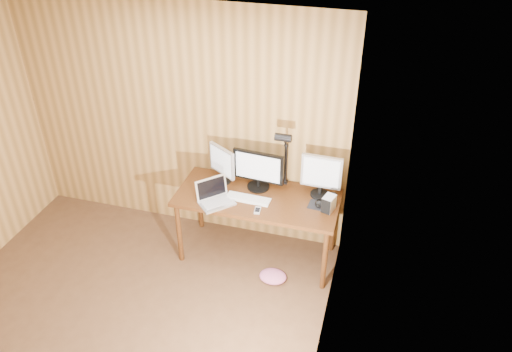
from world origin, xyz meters
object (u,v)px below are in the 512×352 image
at_px(keyboard, 248,199).
at_px(desk_lamp, 284,151).
at_px(hard_drive, 329,204).
at_px(laptop, 214,197).
at_px(mouse, 319,204).
at_px(speaker, 333,199).
at_px(desk, 259,202).
at_px(monitor_left, 222,164).
at_px(monitor_right, 321,175).
at_px(monitor_center, 258,170).
at_px(phone, 257,210).

relative_size(keyboard, desk_lamp, 0.64).
xyz_separation_m(hard_drive, desk_lamp, (-0.50, 0.26, 0.35)).
relative_size(laptop, keyboard, 0.91).
distance_m(mouse, speaker, 0.14).
height_order(desk, monitor_left, monitor_left).
xyz_separation_m(monitor_right, speaker, (0.15, -0.13, -0.17)).
distance_m(laptop, keyboard, 0.33).
relative_size(laptop, hard_drive, 2.48).
bearing_deg(monitor_center, monitor_right, 7.55).
bearing_deg(desk, keyboard, -116.20).
distance_m(hard_drive, phone, 0.67).
distance_m(monitor_center, keyboard, 0.31).
bearing_deg(desk_lamp, laptop, -149.41).
distance_m(monitor_center, hard_drive, 0.77).
bearing_deg(monitor_center, keyboard, -95.08).
height_order(monitor_right, laptop, monitor_right).
bearing_deg(hard_drive, mouse, 170.36).
bearing_deg(monitor_left, mouse, 23.72).
relative_size(monitor_right, desk_lamp, 0.65).
distance_m(phone, speaker, 0.73).
xyz_separation_m(laptop, mouse, (0.98, 0.21, -0.03)).
height_order(desk, hard_drive, hard_drive).
bearing_deg(phone, laptop, 168.17).
xyz_separation_m(monitor_right, mouse, (0.02, -0.17, -0.22)).
xyz_separation_m(monitor_center, desk_lamp, (0.24, 0.07, 0.21)).
relative_size(monitor_right, phone, 3.82).
xyz_separation_m(monitor_center, hard_drive, (0.74, -0.19, -0.13)).
distance_m(keyboard, phone, 0.20).
distance_m(monitor_right, mouse, 0.28).
distance_m(monitor_center, speaker, 0.78).
height_order(desk, phone, phone).
bearing_deg(laptop, speaker, -32.47).
distance_m(keyboard, mouse, 0.68).
xyz_separation_m(keyboard, speaker, (0.80, 0.13, 0.05)).
distance_m(monitor_right, desk_lamp, 0.42).
bearing_deg(desk_lamp, monitor_left, -179.32).
height_order(monitor_left, desk_lamp, desk_lamp).
relative_size(monitor_right, laptop, 1.11).
distance_m(laptop, desk_lamp, 0.80).
distance_m(desk, monitor_left, 0.54).
bearing_deg(phone, desk_lamp, 65.25).
relative_size(monitor_left, desk_lamp, 0.58).
xyz_separation_m(desk, desk_lamp, (0.21, 0.15, 0.55)).
height_order(phone, speaker, speaker).
relative_size(desk, monitor_left, 4.03).
distance_m(desk, phone, 0.33).
bearing_deg(monitor_left, speaker, 26.90).
distance_m(monitor_right, laptop, 1.05).
height_order(keyboard, mouse, mouse).
distance_m(desk, hard_drive, 0.74).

